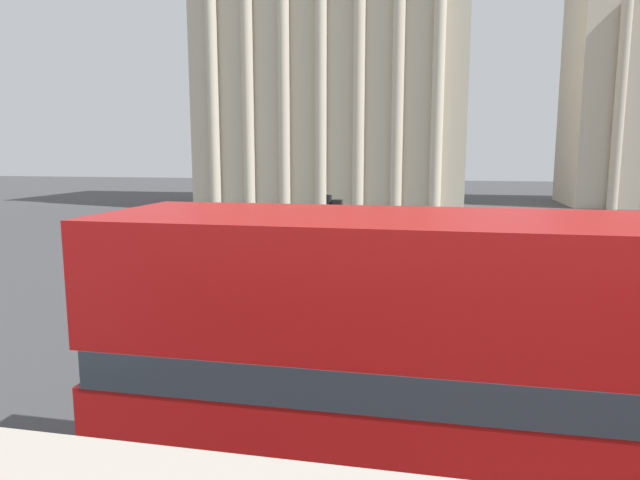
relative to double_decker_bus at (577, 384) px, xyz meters
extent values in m
cylinder|color=black|center=(-4.27, 1.23, -1.86)|extent=(1.06, 0.22, 1.06)
cube|color=#B71414|center=(0.00, 0.00, -0.95)|extent=(11.33, 2.47, 1.84)
cube|color=#2D3842|center=(0.00, 0.00, 0.20)|extent=(11.11, 2.49, 0.45)
cube|color=#B71414|center=(0.00, 0.00, 1.16)|extent=(11.33, 2.47, 1.48)
cube|color=beige|center=(-10.90, 45.84, 10.26)|extent=(22.46, 14.49, 25.30)
cylinder|color=beige|center=(-19.88, 38.15, 8.36)|extent=(0.90, 0.90, 21.51)
cylinder|color=beige|center=(-16.88, 38.15, 8.36)|extent=(0.90, 0.90, 21.51)
cylinder|color=beige|center=(-13.89, 38.15, 8.36)|extent=(0.90, 0.90, 21.51)
cylinder|color=beige|center=(-10.90, 38.15, 8.36)|extent=(0.90, 0.90, 21.51)
cylinder|color=beige|center=(-7.90, 38.15, 8.36)|extent=(0.90, 0.90, 21.51)
cylinder|color=beige|center=(-4.91, 38.15, 8.36)|extent=(0.90, 0.90, 21.51)
cylinder|color=beige|center=(-1.91, 38.15, 8.36)|extent=(0.90, 0.90, 21.51)
cylinder|color=#B2A893|center=(13.17, 46.85, 6.30)|extent=(0.90, 0.90, 17.39)
cylinder|color=black|center=(-3.92, 5.26, -0.33)|extent=(0.12, 0.12, 4.12)
cube|color=black|center=(-3.74, 5.26, 1.28)|extent=(0.20, 0.24, 0.70)
sphere|color=green|center=(-3.63, 5.26, 1.43)|extent=(0.14, 0.14, 0.14)
cylinder|color=black|center=(3.93, 17.21, -2.09)|extent=(0.60, 0.18, 0.60)
cylinder|color=black|center=(3.93, 15.46, -2.09)|extent=(0.60, 0.18, 0.60)
cylinder|color=black|center=(1.13, 17.21, -2.09)|extent=(0.60, 0.18, 0.60)
cylinder|color=black|center=(1.13, 15.46, -2.09)|extent=(0.60, 0.18, 0.60)
cube|color=#19234C|center=(2.53, 16.34, -1.82)|extent=(4.20, 1.75, 0.55)
cube|color=#2D3842|center=(2.33, 16.34, -1.29)|extent=(1.89, 1.61, 0.50)
cylinder|color=#282B33|center=(-7.72, 25.22, -1.96)|extent=(0.14, 0.14, 0.88)
cylinder|color=#282B33|center=(-7.54, 25.22, -1.96)|extent=(0.14, 0.14, 0.88)
cylinder|color=#284799|center=(-7.63, 25.22, -1.17)|extent=(0.32, 0.32, 0.69)
sphere|color=tan|center=(-7.63, 25.22, -0.71)|extent=(0.24, 0.24, 0.24)
cylinder|color=#282B33|center=(-0.91, 13.50, -2.00)|extent=(0.14, 0.14, 0.78)
cylinder|color=#282B33|center=(-0.73, 13.50, -2.00)|extent=(0.14, 0.14, 0.78)
cylinder|color=silver|center=(-0.82, 13.50, -1.30)|extent=(0.32, 0.32, 0.62)
sphere|color=tan|center=(-0.82, 13.50, -0.88)|extent=(0.21, 0.21, 0.21)
camera|label=1|loc=(-1.63, -6.70, 2.65)|focal=32.00mm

